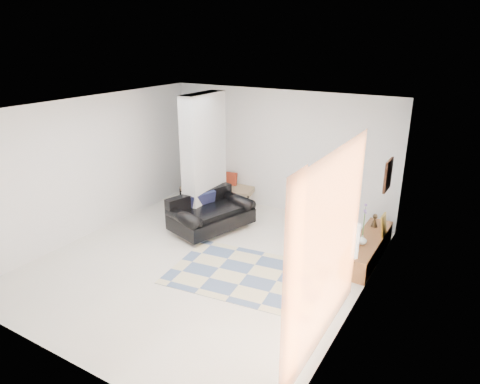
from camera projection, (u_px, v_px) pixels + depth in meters
The scene contains 17 objects.
floor at pixel (205, 261), 7.85m from camera, with size 6.00×6.00×0.00m, color white.
ceiling at pixel (200, 108), 6.89m from camera, with size 6.00×6.00×0.00m, color white.
wall_back at pixel (279, 152), 9.80m from camera, with size 6.00×6.00×0.00m, color silver.
wall_front at pixel (53, 264), 4.94m from camera, with size 6.00×6.00×0.00m, color silver.
wall_left at pixel (92, 166), 8.68m from camera, with size 6.00×6.00×0.00m, color silver.
wall_right at pixel (362, 223), 6.05m from camera, with size 6.00×6.00×0.00m, color silver.
partition_column at pixel (204, 159), 9.19m from camera, with size 0.35×1.20×2.80m, color #AEB2B6.
hallway_door at pixel (203, 156), 10.90m from camera, with size 0.85×0.06×2.04m, color white.
curtain at pixel (329, 251), 5.15m from camera, with size 2.55×2.55×0.00m, color orange.
wall_art at pixel (388, 175), 7.32m from camera, with size 0.04×0.45×0.55m, color #371B0F.
media_console at pixel (368, 248), 7.91m from camera, with size 0.45×1.98×0.80m.
loveseat at pixel (210, 213), 9.06m from camera, with size 1.45×1.90×0.76m.
daybed at pixel (218, 186), 10.51m from camera, with size 1.88×1.13×0.77m.
area_rug at pixel (247, 275), 7.39m from camera, with size 2.62×1.75×0.01m, color beige.
cylinder_lamp at pixel (356, 241), 7.05m from camera, with size 0.11×0.11×0.61m, color white.
bronze_figurine at pixel (375, 220), 8.28m from camera, with size 0.13×0.13×0.26m, color #322416, non-canonical shape.
vase at pixel (362, 240), 7.59m from camera, with size 0.17×0.17×0.18m, color white.
Camera 1 is at (4.08, -5.65, 3.88)m, focal length 32.00 mm.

